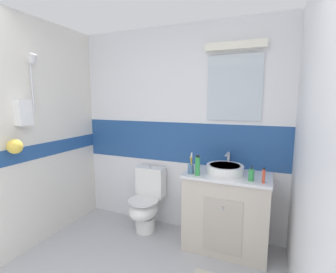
{
  "coord_description": "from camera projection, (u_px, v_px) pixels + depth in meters",
  "views": [
    {
      "loc": [
        1.05,
        -0.4,
        1.62
      ],
      "look_at": [
        0.04,
        2.02,
        1.23
      ],
      "focal_mm": 26.07,
      "sensor_mm": 36.0,
      "label": 1
    }
  ],
  "objects": [
    {
      "name": "wall_back_tiled",
      "position": [
        179.0,
        129.0,
        3.05
      ],
      "size": [
        3.2,
        0.2,
        2.5
      ],
      "color": "white",
      "rests_on": "ground_plane"
    },
    {
      "name": "wall_left_shower_alcove",
      "position": [
        8.0,
        138.0,
        2.43
      ],
      "size": [
        0.26,
        3.48,
        2.5
      ],
      "color": "silver",
      "rests_on": "ground_plane"
    },
    {
      "name": "wall_right_plain",
      "position": [
        323.0,
        166.0,
        1.4
      ],
      "size": [
        0.1,
        3.48,
        2.5
      ],
      "primitive_type": "cube",
      "color": "white",
      "rests_on": "ground_plane"
    },
    {
      "name": "vanity_cabinet",
      "position": [
        226.0,
        211.0,
        2.65
      ],
      "size": [
        0.89,
        0.52,
        0.85
      ],
      "color": "beige",
      "rests_on": "ground_plane"
    },
    {
      "name": "sink_basin",
      "position": [
        225.0,
        169.0,
        2.59
      ],
      "size": [
        0.39,
        0.43,
        0.2
      ],
      "color": "white",
      "rests_on": "vanity_cabinet"
    },
    {
      "name": "toilet",
      "position": [
        146.0,
        202.0,
        3.04
      ],
      "size": [
        0.37,
        0.5,
        0.79
      ],
      "color": "white",
      "rests_on": "ground_plane"
    },
    {
      "name": "toothbrush_cup",
      "position": [
        191.0,
        168.0,
        2.59
      ],
      "size": [
        0.07,
        0.07,
        0.22
      ],
      "color": "#4C7299",
      "rests_on": "vanity_cabinet"
    },
    {
      "name": "soap_dispenser",
      "position": [
        251.0,
        175.0,
        2.35
      ],
      "size": [
        0.05,
        0.05,
        0.15
      ],
      "color": "green",
      "rests_on": "vanity_cabinet"
    },
    {
      "name": "toothpaste_tube_upright",
      "position": [
        264.0,
        176.0,
        2.29
      ],
      "size": [
        0.03,
        0.03,
        0.15
      ],
      "color": "#D84C33",
      "rests_on": "vanity_cabinet"
    },
    {
      "name": "shampoo_bottle_tall",
      "position": [
        198.0,
        166.0,
        2.52
      ],
      "size": [
        0.05,
        0.05,
        0.21
      ],
      "color": "green",
      "rests_on": "vanity_cabinet"
    }
  ]
}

